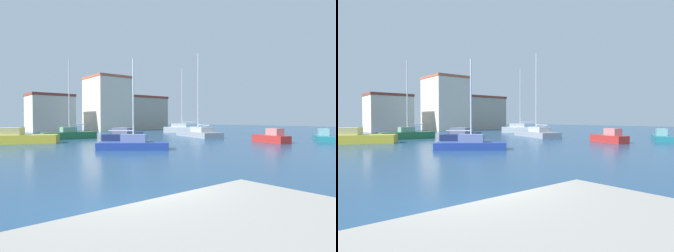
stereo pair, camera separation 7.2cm
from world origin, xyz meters
TOP-DOWN VIEW (x-y plane):
  - water at (15.00, 20.00)m, footprint 160.00×160.00m
  - sailboat_green_outer_mooring at (9.47, 28.63)m, footprint 6.31×2.26m
  - motorboat_navy_far_right at (14.39, 24.09)m, footprint 7.44×6.64m
  - sailboat_white_behind_lamppost at (31.24, 32.42)m, footprint 6.56×5.85m
  - motorboat_teal_near_pier at (30.19, 7.95)m, footprint 6.38×4.42m
  - sailboat_blue_distant_north at (8.78, 13.44)m, footprint 5.49×4.95m
  - sailboat_grey_far_left at (24.31, 21.42)m, footprint 5.19×8.94m
  - motorboat_yellow_mid_harbor at (3.23, 25.32)m, footprint 7.16×5.24m
  - motorboat_red_distant_east at (23.16, 10.09)m, footprint 2.74×4.62m
  - warehouse_block at (14.44, 51.31)m, footprint 7.96×6.04m
  - yacht_club at (25.68, 49.79)m, footprint 7.38×8.68m
  - harbor_office at (33.99, 51.40)m, footprint 12.85×8.78m

SIDE VIEW (x-z plane):
  - water at x=15.00m, z-range 0.00..0.00m
  - motorboat_teal_near_pier at x=30.19m, z-range -0.27..1.09m
  - sailboat_blue_distant_north at x=8.78m, z-range -3.10..3.98m
  - motorboat_navy_far_right at x=14.39m, z-range -0.19..1.21m
  - motorboat_red_distant_east at x=23.16m, z-range -0.21..1.26m
  - sailboat_grey_far_left at x=24.31m, z-range -5.09..6.14m
  - sailboat_green_outer_mooring at x=9.47m, z-range -4.18..5.30m
  - motorboat_yellow_mid_harbor at x=3.23m, z-range -0.22..1.36m
  - sailboat_white_behind_lamppost at x=31.24m, z-range -5.02..6.34m
  - warehouse_block at x=14.44m, z-range 0.01..7.20m
  - harbor_office at x=33.99m, z-range 0.01..7.71m
  - yacht_club at x=25.68m, z-range 0.01..11.35m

